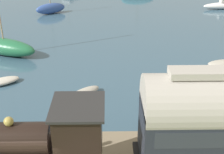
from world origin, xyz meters
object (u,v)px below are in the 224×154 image
rowboat_off_pier (3,81)px  steam_locomotive (47,137)px  sailboat_blue (51,8)px  sailboat_green (4,47)px  rowboat_mid_harbor (84,93)px  rowboat_near_shore (223,63)px

rowboat_off_pier → steam_locomotive: bearing=176.6°
sailboat_blue → sailboat_green: sailboat_green is taller
sailboat_blue → rowboat_off_pier: sailboat_blue is taller
sailboat_blue → rowboat_mid_harbor: size_ratio=2.51×
sailboat_green → rowboat_off_pier: sailboat_green is taller
sailboat_green → rowboat_off_pier: (-5.17, -1.33, -0.50)m
steam_locomotive → rowboat_off_pier: bearing=27.5°
sailboat_blue → sailboat_green: (-12.90, 1.61, 0.06)m
steam_locomotive → rowboat_off_pier: 10.12m
sailboat_blue → rowboat_near_shore: 21.54m
rowboat_mid_harbor → rowboat_near_shore: (4.50, -10.02, -0.04)m
steam_locomotive → sailboat_blue: size_ratio=0.95×
steam_locomotive → rowboat_off_pier: (8.79, 4.57, -2.05)m
sailboat_green → rowboat_near_shore: sailboat_green is taller
steam_locomotive → rowboat_near_shore: 15.98m
rowboat_mid_harbor → rowboat_near_shore: bearing=-109.4°
rowboat_off_pier → rowboat_near_shore: bearing=-110.8°
sailboat_green → rowboat_mid_harbor: sailboat_green is taller
sailboat_blue → rowboat_near_shore: (-15.31, -15.14, -0.45)m
steam_locomotive → rowboat_off_pier: size_ratio=2.34×
steam_locomotive → rowboat_near_shore: size_ratio=2.13×
steam_locomotive → rowboat_mid_harbor: (7.05, -0.83, -2.03)m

